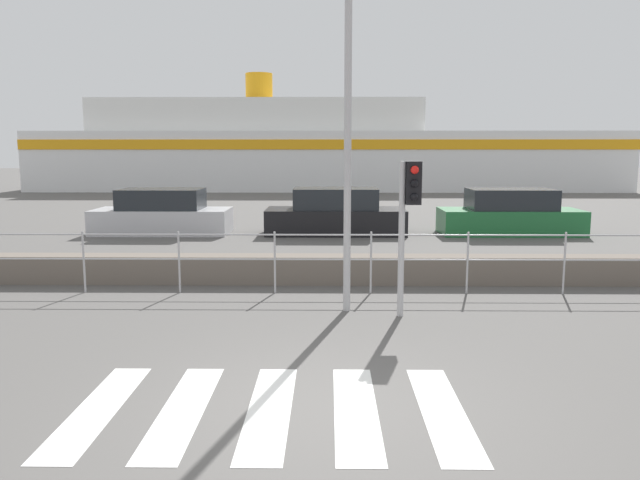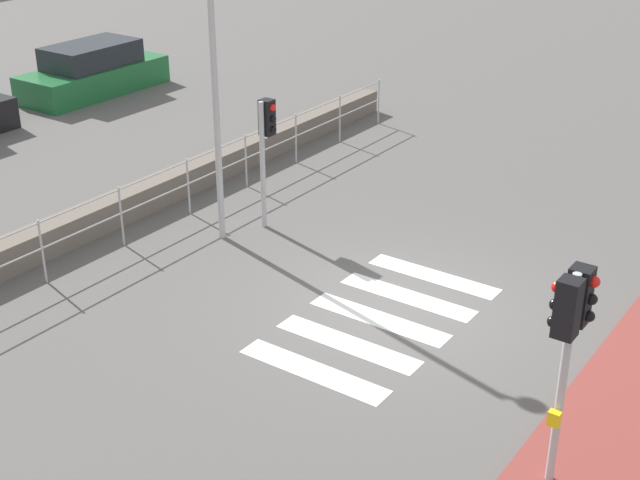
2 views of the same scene
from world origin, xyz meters
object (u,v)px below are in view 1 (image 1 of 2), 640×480
(streetlamp, at_px, (348,95))
(parked_car_green, at_px, (510,215))
(parked_car_black, at_px, (336,214))
(parked_car_silver, at_px, (162,214))
(ferry_boat, at_px, (314,152))
(traffic_light_far, at_px, (409,203))

(streetlamp, relative_size, parked_car_green, 1.29)
(streetlamp, height_order, parked_car_black, streetlamp)
(streetlamp, bearing_deg, parked_car_silver, 120.14)
(ferry_boat, xyz_separation_m, parked_car_silver, (-4.31, -22.81, -1.87))
(streetlamp, bearing_deg, traffic_light_far, -11.24)
(parked_car_silver, distance_m, parked_car_green, 11.09)
(streetlamp, xyz_separation_m, ferry_boat, (-1.33, 32.51, -1.05))
(traffic_light_far, distance_m, streetlamp, 1.96)
(ferry_boat, height_order, parked_car_green, ferry_boat)
(traffic_light_far, distance_m, parked_car_green, 10.94)
(parked_car_black, bearing_deg, streetlamp, -89.51)
(streetlamp, height_order, parked_car_silver, streetlamp)
(ferry_boat, bearing_deg, streetlamp, -87.66)
(parked_car_silver, bearing_deg, streetlamp, -59.86)
(streetlamp, distance_m, parked_car_green, 11.51)
(parked_car_green, bearing_deg, traffic_light_far, -114.40)
(parked_car_silver, height_order, parked_car_green, parked_car_green)
(parked_car_silver, distance_m, parked_car_black, 5.55)
(traffic_light_far, relative_size, parked_car_green, 0.57)
(parked_car_silver, height_order, parked_car_black, parked_car_black)
(parked_car_black, relative_size, parked_car_green, 1.00)
(parked_car_black, height_order, parked_car_green, parked_car_black)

